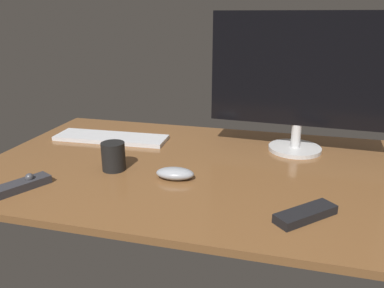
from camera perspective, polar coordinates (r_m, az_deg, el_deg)
desk at (r=119.07cm, az=1.87°, el=-3.79°), size 140.00×84.00×2.00cm
monitor at (r=130.61cm, az=16.26°, el=9.77°), size 60.16×18.11×46.45cm
keyboard at (r=146.50cm, az=-12.14°, el=0.94°), size 43.02×13.94×1.47cm
computer_mouse at (r=109.03cm, az=-2.59°, el=-4.49°), size 11.58×7.05×3.41cm
media_remote at (r=113.13cm, az=-24.36°, el=-5.64°), size 11.25×15.90×3.81cm
tv_remote at (r=93.14cm, az=16.84°, el=-10.13°), size 15.07×14.94×2.19cm
coffee_mug at (r=116.89cm, az=-11.82°, el=-1.84°), size 7.20×7.20×8.67cm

